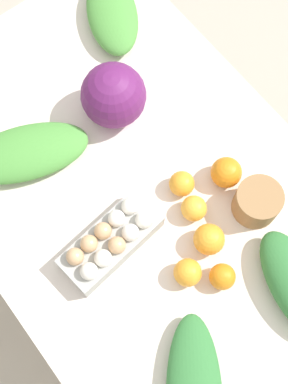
{
  "coord_description": "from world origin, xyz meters",
  "views": [
    {
      "loc": [
        0.37,
        -0.29,
        2.06
      ],
      "look_at": [
        0.0,
        0.0,
        0.74
      ],
      "focal_mm": 50.0,
      "sensor_mm": 36.0,
      "label": 1
    }
  ],
  "objects_px": {
    "greens_bunch_chard": "(112,13)",
    "orange_0": "(182,184)",
    "orange_3": "(194,208)",
    "orange_5": "(222,277)",
    "cabbage_purple": "(113,95)",
    "egg_carton": "(111,241)",
    "paper_bag": "(257,202)",
    "greens_bunch_kale": "(25,153)",
    "orange_4": "(188,273)",
    "orange_1": "(209,239)",
    "orange_2": "(226,172)"
  },
  "relations": [
    {
      "from": "paper_bag",
      "to": "orange_3",
      "type": "relative_size",
      "value": 1.77
    },
    {
      "from": "greens_bunch_chard",
      "to": "orange_1",
      "type": "xyz_separation_m",
      "value": [
        0.7,
        -0.22,
        0.0
      ]
    },
    {
      "from": "orange_1",
      "to": "orange_2",
      "type": "height_order",
      "value": "orange_2"
    },
    {
      "from": "egg_carton",
      "to": "paper_bag",
      "type": "distance_m",
      "value": 0.39
    },
    {
      "from": "orange_3",
      "to": "orange_4",
      "type": "bearing_deg",
      "value": -44.8
    },
    {
      "from": "orange_1",
      "to": "orange_5",
      "type": "bearing_deg",
      "value": -19.95
    },
    {
      "from": "orange_1",
      "to": "greens_bunch_chard",
      "type": "bearing_deg",
      "value": 162.86
    },
    {
      "from": "greens_bunch_chard",
      "to": "orange_0",
      "type": "relative_size",
      "value": 4.36
    },
    {
      "from": "paper_bag",
      "to": "orange_4",
      "type": "xyz_separation_m",
      "value": [
        0.03,
        -0.25,
        -0.01
      ]
    },
    {
      "from": "greens_bunch_chard",
      "to": "orange_3",
      "type": "distance_m",
      "value": 0.64
    },
    {
      "from": "orange_3",
      "to": "orange_5",
      "type": "relative_size",
      "value": 1.02
    },
    {
      "from": "orange_5",
      "to": "orange_0",
      "type": "bearing_deg",
      "value": 163.39
    },
    {
      "from": "orange_0",
      "to": "orange_1",
      "type": "relative_size",
      "value": 0.84
    },
    {
      "from": "paper_bag",
      "to": "orange_4",
      "type": "relative_size",
      "value": 1.69
    },
    {
      "from": "orange_4",
      "to": "orange_5",
      "type": "height_order",
      "value": "orange_4"
    },
    {
      "from": "orange_0",
      "to": "orange_3",
      "type": "relative_size",
      "value": 1.0
    },
    {
      "from": "cabbage_purple",
      "to": "orange_5",
      "type": "bearing_deg",
      "value": -7.67
    },
    {
      "from": "orange_0",
      "to": "greens_bunch_chard",
      "type": "bearing_deg",
      "value": 162.13
    },
    {
      "from": "greens_bunch_chard",
      "to": "orange_3",
      "type": "relative_size",
      "value": 4.35
    },
    {
      "from": "egg_carton",
      "to": "orange_2",
      "type": "height_order",
      "value": "egg_carton"
    },
    {
      "from": "greens_bunch_kale",
      "to": "orange_2",
      "type": "bearing_deg",
      "value": 46.13
    },
    {
      "from": "cabbage_purple",
      "to": "orange_1",
      "type": "distance_m",
      "value": 0.45
    },
    {
      "from": "paper_bag",
      "to": "orange_5",
      "type": "height_order",
      "value": "paper_bag"
    },
    {
      "from": "paper_bag",
      "to": "orange_0",
      "type": "distance_m",
      "value": 0.2
    },
    {
      "from": "cabbage_purple",
      "to": "orange_1",
      "type": "relative_size",
      "value": 2.21
    },
    {
      "from": "orange_1",
      "to": "orange_3",
      "type": "xyz_separation_m",
      "value": [
        -0.09,
        0.02,
        -0.01
      ]
    },
    {
      "from": "greens_bunch_kale",
      "to": "orange_5",
      "type": "distance_m",
      "value": 0.6
    },
    {
      "from": "orange_3",
      "to": "orange_5",
      "type": "xyz_separation_m",
      "value": [
        0.18,
        -0.06,
        -0.0
      ]
    },
    {
      "from": "egg_carton",
      "to": "orange_0",
      "type": "xyz_separation_m",
      "value": [
        -0.01,
        0.24,
        -0.01
      ]
    },
    {
      "from": "cabbage_purple",
      "to": "greens_bunch_kale",
      "type": "xyz_separation_m",
      "value": [
        -0.03,
        -0.27,
        -0.05
      ]
    },
    {
      "from": "paper_bag",
      "to": "orange_0",
      "type": "relative_size",
      "value": 1.78
    },
    {
      "from": "cabbage_purple",
      "to": "orange_4",
      "type": "distance_m",
      "value": 0.5
    },
    {
      "from": "cabbage_purple",
      "to": "egg_carton",
      "type": "relative_size",
      "value": 0.63
    },
    {
      "from": "cabbage_purple",
      "to": "orange_3",
      "type": "bearing_deg",
      "value": -2.6
    },
    {
      "from": "orange_2",
      "to": "greens_bunch_chard",
      "type": "bearing_deg",
      "value": 173.75
    },
    {
      "from": "orange_5",
      "to": "orange_3",
      "type": "bearing_deg",
      "value": 162.43
    },
    {
      "from": "greens_bunch_kale",
      "to": "orange_4",
      "type": "distance_m",
      "value": 0.53
    },
    {
      "from": "greens_bunch_chard",
      "to": "orange_4",
      "type": "distance_m",
      "value": 0.79
    },
    {
      "from": "orange_0",
      "to": "orange_2",
      "type": "height_order",
      "value": "orange_2"
    },
    {
      "from": "cabbage_purple",
      "to": "orange_4",
      "type": "height_order",
      "value": "cabbage_purple"
    },
    {
      "from": "orange_5",
      "to": "orange_2",
      "type": "bearing_deg",
      "value": 137.6
    },
    {
      "from": "orange_0",
      "to": "orange_5",
      "type": "bearing_deg",
      "value": -16.61
    },
    {
      "from": "greens_bunch_chard",
      "to": "orange_1",
      "type": "relative_size",
      "value": 3.68
    },
    {
      "from": "greens_bunch_kale",
      "to": "orange_1",
      "type": "bearing_deg",
      "value": 25.94
    },
    {
      "from": "orange_1",
      "to": "orange_3",
      "type": "relative_size",
      "value": 1.18
    },
    {
      "from": "paper_bag",
      "to": "greens_bunch_kale",
      "type": "relative_size",
      "value": 0.35
    },
    {
      "from": "orange_2",
      "to": "orange_5",
      "type": "height_order",
      "value": "orange_2"
    },
    {
      "from": "orange_0",
      "to": "orange_4",
      "type": "bearing_deg",
      "value": -35.54
    },
    {
      "from": "cabbage_purple",
      "to": "orange_3",
      "type": "xyz_separation_m",
      "value": [
        0.36,
        -0.02,
        -0.05
      ]
    },
    {
      "from": "orange_1",
      "to": "orange_3",
      "type": "distance_m",
      "value": 0.09
    }
  ]
}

